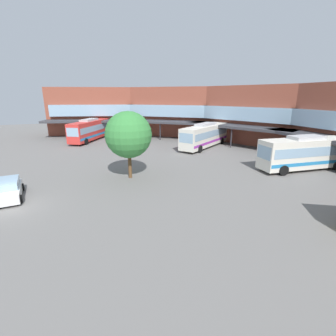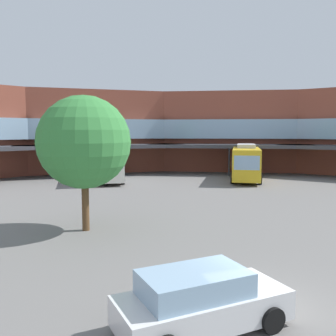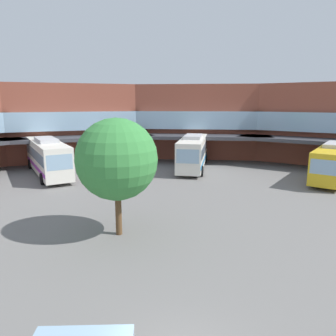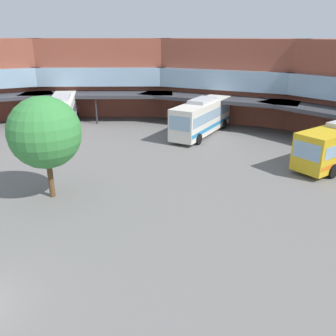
{
  "view_description": "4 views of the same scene",
  "coord_description": "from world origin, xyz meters",
  "px_view_note": "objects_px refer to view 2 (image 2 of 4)",
  "views": [
    {
      "loc": [
        19.7,
        5.27,
        8.12
      ],
      "look_at": [
        -2.35,
        13.19,
        1.12
      ],
      "focal_mm": 25.99,
      "sensor_mm": 36.0,
      "label": 1
    },
    {
      "loc": [
        -5.63,
        -8.99,
        4.97
      ],
      "look_at": [
        0.51,
        10.09,
        2.97
      ],
      "focal_mm": 39.73,
      "sensor_mm": 36.0,
      "label": 2
    },
    {
      "loc": [
        0.6,
        -7.55,
        7.57
      ],
      "look_at": [
        -1.66,
        15.25,
        2.83
      ],
      "focal_mm": 34.45,
      "sensor_mm": 36.0,
      "label": 3
    },
    {
      "loc": [
        12.01,
        -6.51,
        10.19
      ],
      "look_at": [
        2.79,
        13.53,
        1.77
      ],
      "focal_mm": 37.44,
      "sensor_mm": 36.0,
      "label": 4
    }
  ],
  "objects_px": {
    "bus_0": "(106,161)",
    "bus_4": "(246,161)",
    "plaza_tree": "(84,142)",
    "parked_car": "(200,301)"
  },
  "relations": [
    {
      "from": "bus_0",
      "to": "bus_4",
      "type": "xyz_separation_m",
      "value": [
        13.97,
        -3.56,
        -0.13
      ]
    },
    {
      "from": "bus_0",
      "to": "plaza_tree",
      "type": "bearing_deg",
      "value": -7.1
    },
    {
      "from": "plaza_tree",
      "to": "bus_0",
      "type": "bearing_deg",
      "value": 78.64
    },
    {
      "from": "bus_4",
      "to": "plaza_tree",
      "type": "relative_size",
      "value": 1.68
    },
    {
      "from": "bus_0",
      "to": "parked_car",
      "type": "bearing_deg",
      "value": 0.4
    },
    {
      "from": "bus_0",
      "to": "parked_car",
      "type": "height_order",
      "value": "bus_0"
    },
    {
      "from": "bus_0",
      "to": "plaza_tree",
      "type": "distance_m",
      "value": 19.5
    },
    {
      "from": "bus_4",
      "to": "plaza_tree",
      "type": "bearing_deg",
      "value": -20.13
    },
    {
      "from": "parked_car",
      "to": "plaza_tree",
      "type": "distance_m",
      "value": 11.2
    },
    {
      "from": "bus_0",
      "to": "bus_4",
      "type": "bearing_deg",
      "value": 79.97
    }
  ]
}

